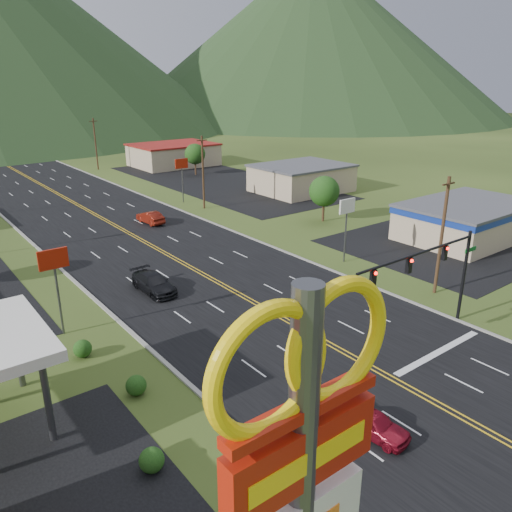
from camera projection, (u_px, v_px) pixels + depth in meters
pylon_sign at (300, 498)px, 10.09m from camera, size 4.32×0.60×14.00m
traffic_signal at (435, 265)px, 33.87m from camera, size 13.10×0.43×7.00m
building_east_near at (468, 218)px, 56.63m from camera, size 15.40×10.40×4.10m
building_east_mid at (302, 178)px, 80.19m from camera, size 14.40×11.40×4.30m
building_east_far at (174, 155)px, 103.96m from camera, size 16.40×12.40×4.50m
pole_sign_west_a at (54, 268)px, 34.13m from camera, size 2.00×0.18×6.40m
pole_sign_east_a at (347, 213)px, 48.15m from camera, size 2.00×0.18×6.40m
pole_sign_east_b at (182, 168)px, 72.02m from camera, size 2.00×0.18×6.40m
tree_east_a at (324, 191)px, 62.67m from camera, size 3.84×3.84×5.82m
tree_east_b at (195, 154)px, 93.31m from camera, size 3.84×3.84×5.82m
utility_pole_a at (442, 235)px, 40.96m from camera, size 1.60×0.28×10.00m
utility_pole_b at (203, 172)px, 68.55m from camera, size 1.60×0.28×10.00m
utility_pole_c at (96, 143)px, 98.39m from camera, size 1.60×0.28×10.00m
utility_pole_d at (38, 128)px, 128.22m from camera, size 1.60×0.28×10.00m
mountain_ne at (311, 37)px, 226.10m from camera, size 180.00×180.00×70.00m
car_red_near at (373, 423)px, 25.47m from camera, size 2.15×4.11×1.34m
car_dark_mid at (154, 283)px, 42.55m from camera, size 2.30×5.38×1.55m
car_red_far at (150, 218)px, 62.65m from camera, size 1.90×4.71×1.52m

